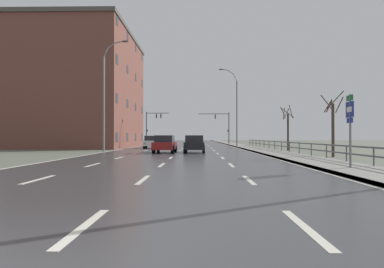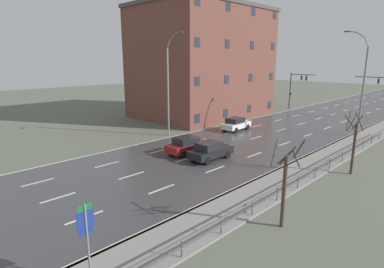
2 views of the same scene
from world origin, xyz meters
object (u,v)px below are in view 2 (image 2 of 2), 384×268
Objects in this scene: car_far_left at (236,124)px; brick_building at (202,63)px; street_lamp_midground at (362,86)px; traffic_signal_left at (296,85)px; highway_sign at (87,233)px; car_far_right at (187,145)px; street_lamp_left_bank at (169,87)px; car_near_right at (210,151)px.

brick_building reaches higher than car_far_left.
street_lamp_midground is 19.64m from traffic_signal_left.
highway_sign is 48.37m from traffic_signal_left.
traffic_signal_left is 32.20m from car_far_right.
car_far_left is at bearing -147.27° from street_lamp_midground.
street_lamp_left_bank is 28.18m from traffic_signal_left.
car_near_right is (8.43, -31.32, -3.40)m from traffic_signal_left.
car_far_left is at bearing 106.39° from car_far_right.
car_far_left is 0.22× the size of brick_building.
street_lamp_midground is 2.78× the size of car_near_right.
street_lamp_midground is 1.85× the size of traffic_signal_left.
car_far_left and car_far_right have the same top height.
street_lamp_midground is at bearing 29.44° from car_far_left.
car_near_right is at bearing 5.71° from car_far_right.
highway_sign is 0.53× the size of traffic_signal_left.
traffic_signal_left is 17.63m from brick_building.
highway_sign reaches higher than car_near_right.
car_far_right is 21.97m from brick_building.
highway_sign is 0.80× the size of car_near_right.
highway_sign is 0.79× the size of car_far_right.
traffic_signal_left reaches higher than highway_sign.
brick_building is at bearing 118.73° from street_lamp_left_bank.
car_near_right is at bearing -19.45° from street_lamp_left_bank.
brick_building reaches higher than car_far_right.
street_lamp_left_bank is 8.55m from car_far_right.
traffic_signal_left reaches higher than car_near_right.
car_far_right is at bearing -78.96° from car_far_left.
street_lamp_midground is 2.73× the size of car_far_left.
traffic_signal_left is 0.32× the size of brick_building.
traffic_signal_left is at bearing 108.43° from highway_sign.
street_lamp_midground is 22.04m from brick_building.
traffic_signal_left is at bearing 95.04° from car_far_left.
car_far_right is at bearing -115.20° from street_lamp_midground.
car_near_right is (2.64, 0.17, 0.00)m from car_far_right.
traffic_signal_left is (0.56, 28.15, -1.25)m from street_lamp_left_bank.
traffic_signal_left is at bearing 136.95° from street_lamp_midground.
brick_building is at bearing 131.79° from car_far_right.
brick_building is (-21.81, -2.14, 2.37)m from street_lamp_midground.
car_near_right is at bearing -108.16° from street_lamp_midground.
highway_sign is at bearing -54.50° from car_far_right.
highway_sign is at bearing -71.57° from traffic_signal_left.
car_far_right is 1.01× the size of car_near_right.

